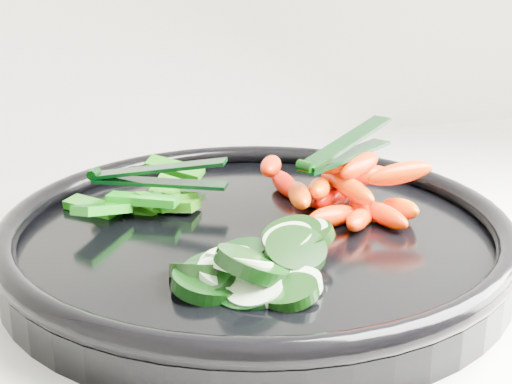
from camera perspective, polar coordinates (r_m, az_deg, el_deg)
name	(u,v)px	position (r m, az deg, el deg)	size (l,w,h in m)	color
veggie_tray	(256,236)	(0.53, 0.00, -3.54)	(0.45, 0.45, 0.04)	black
cucumber_pile	(248,266)	(0.45, -0.68, -5.94)	(0.13, 0.11, 0.04)	black
carrot_pile	(343,189)	(0.56, 6.94, 0.21)	(0.13, 0.14, 0.05)	#FF1500
pepper_pile	(150,199)	(0.58, -8.48, -0.54)	(0.12, 0.13, 0.04)	#0A6F0E
tong_carrot	(344,150)	(0.56, 7.06, 3.37)	(0.10, 0.07, 0.02)	black
tong_pepper	(155,176)	(0.58, -8.12, 1.32)	(0.11, 0.07, 0.02)	black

